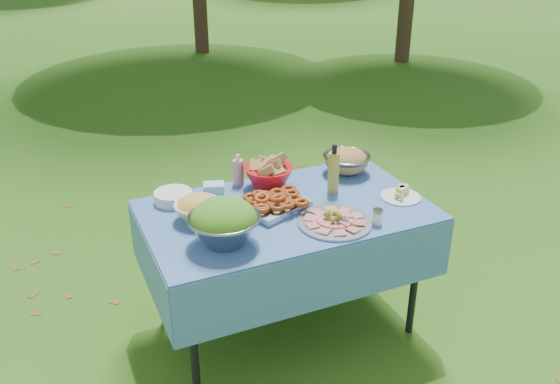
{
  "coord_description": "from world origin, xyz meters",
  "views": [
    {
      "loc": [
        -1.13,
        -2.46,
        2.19
      ],
      "look_at": [
        -0.04,
        0.0,
        0.87
      ],
      "focal_mm": 38.0,
      "sensor_mm": 36.0,
      "label": 1
    }
  ],
  "objects_px": {
    "salad_bowl": "(224,222)",
    "bread_bowl": "(269,172)",
    "picnic_table": "(286,271)",
    "pasta_bowl_steel": "(347,160)",
    "oil_bottle": "(334,169)",
    "charcuterie_platter": "(335,216)",
    "plate_stack": "(173,197)"
  },
  "relations": [
    {
      "from": "salad_bowl",
      "to": "bread_bowl",
      "type": "distance_m",
      "value": 0.63
    },
    {
      "from": "picnic_table",
      "to": "salad_bowl",
      "type": "bearing_deg",
      "value": -154.58
    },
    {
      "from": "pasta_bowl_steel",
      "to": "bread_bowl",
      "type": "bearing_deg",
      "value": -179.85
    },
    {
      "from": "salad_bowl",
      "to": "pasta_bowl_steel",
      "type": "bearing_deg",
      "value": 27.42
    },
    {
      "from": "picnic_table",
      "to": "bread_bowl",
      "type": "xyz_separation_m",
      "value": [
        0.02,
        0.28,
        0.47
      ]
    },
    {
      "from": "pasta_bowl_steel",
      "to": "oil_bottle",
      "type": "bearing_deg",
      "value": -134.59
    },
    {
      "from": "charcuterie_platter",
      "to": "oil_bottle",
      "type": "distance_m",
      "value": 0.37
    },
    {
      "from": "pasta_bowl_steel",
      "to": "charcuterie_platter",
      "type": "distance_m",
      "value": 0.63
    },
    {
      "from": "picnic_table",
      "to": "salad_bowl",
      "type": "relative_size",
      "value": 4.37
    },
    {
      "from": "plate_stack",
      "to": "pasta_bowl_steel",
      "type": "bearing_deg",
      "value": -1.99
    },
    {
      "from": "charcuterie_platter",
      "to": "plate_stack",
      "type": "bearing_deg",
      "value": 140.25
    },
    {
      "from": "salad_bowl",
      "to": "oil_bottle",
      "type": "xyz_separation_m",
      "value": [
        0.72,
        0.27,
        0.03
      ]
    },
    {
      "from": "bread_bowl",
      "to": "salad_bowl",
      "type": "bearing_deg",
      "value": -131.63
    },
    {
      "from": "picnic_table",
      "to": "pasta_bowl_steel",
      "type": "xyz_separation_m",
      "value": [
        0.51,
        0.28,
        0.45
      ]
    },
    {
      "from": "plate_stack",
      "to": "bread_bowl",
      "type": "relative_size",
      "value": 0.73
    },
    {
      "from": "pasta_bowl_steel",
      "to": "oil_bottle",
      "type": "xyz_separation_m",
      "value": [
        -0.2,
        -0.2,
        0.07
      ]
    },
    {
      "from": "picnic_table",
      "to": "oil_bottle",
      "type": "bearing_deg",
      "value": 14.72
    },
    {
      "from": "bread_bowl",
      "to": "oil_bottle",
      "type": "bearing_deg",
      "value": -34.01
    },
    {
      "from": "charcuterie_platter",
      "to": "oil_bottle",
      "type": "height_order",
      "value": "oil_bottle"
    },
    {
      "from": "plate_stack",
      "to": "bread_bowl",
      "type": "bearing_deg",
      "value": -3.97
    },
    {
      "from": "plate_stack",
      "to": "oil_bottle",
      "type": "height_order",
      "value": "oil_bottle"
    },
    {
      "from": "picnic_table",
      "to": "plate_stack",
      "type": "bearing_deg",
      "value": 148.04
    },
    {
      "from": "picnic_table",
      "to": "charcuterie_platter",
      "type": "relative_size",
      "value": 3.94
    },
    {
      "from": "bread_bowl",
      "to": "pasta_bowl_steel",
      "type": "relative_size",
      "value": 1.01
    },
    {
      "from": "picnic_table",
      "to": "bread_bowl",
      "type": "height_order",
      "value": "bread_bowl"
    },
    {
      "from": "pasta_bowl_steel",
      "to": "oil_bottle",
      "type": "distance_m",
      "value": 0.29
    },
    {
      "from": "bread_bowl",
      "to": "charcuterie_platter",
      "type": "height_order",
      "value": "bread_bowl"
    },
    {
      "from": "oil_bottle",
      "to": "charcuterie_platter",
      "type": "bearing_deg",
      "value": -116.87
    },
    {
      "from": "pasta_bowl_steel",
      "to": "oil_bottle",
      "type": "height_order",
      "value": "oil_bottle"
    },
    {
      "from": "picnic_table",
      "to": "plate_stack",
      "type": "relative_size",
      "value": 7.27
    },
    {
      "from": "salad_bowl",
      "to": "pasta_bowl_steel",
      "type": "distance_m",
      "value": 1.03
    },
    {
      "from": "bread_bowl",
      "to": "charcuterie_platter",
      "type": "xyz_separation_m",
      "value": [
        0.14,
        -0.52,
        -0.05
      ]
    }
  ]
}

